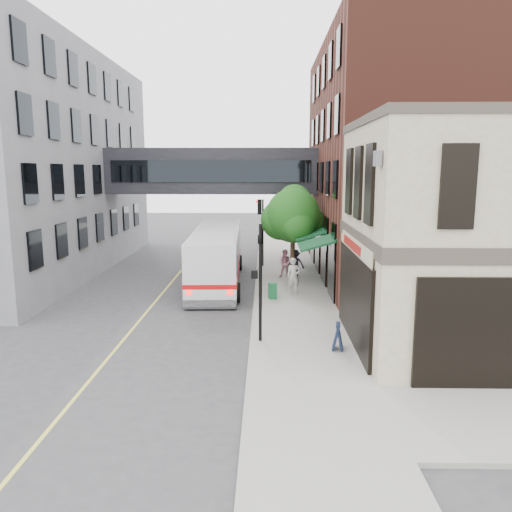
{
  "coord_description": "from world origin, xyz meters",
  "views": [
    {
      "loc": [
        0.59,
        -16.29,
        6.65
      ],
      "look_at": [
        0.2,
        3.73,
        3.14
      ],
      "focal_mm": 35.0,
      "sensor_mm": 36.0,
      "label": 1
    }
  ],
  "objects_px": {
    "pedestrian_a": "(293,276)",
    "sandwich_board": "(338,336)",
    "pedestrian_b": "(286,264)",
    "pedestrian_c": "(295,263)",
    "newspaper_box": "(273,291)",
    "bus": "(217,254)"
  },
  "relations": [
    {
      "from": "pedestrian_a",
      "to": "sandwich_board",
      "type": "relative_size",
      "value": 1.96
    },
    {
      "from": "pedestrian_b",
      "to": "newspaper_box",
      "type": "distance_m",
      "value": 5.08
    },
    {
      "from": "bus",
      "to": "sandwich_board",
      "type": "xyz_separation_m",
      "value": [
        5.49,
        -11.17,
        -1.12
      ]
    },
    {
      "from": "newspaper_box",
      "to": "pedestrian_b",
      "type": "bearing_deg",
      "value": 73.68
    },
    {
      "from": "sandwich_board",
      "to": "pedestrian_c",
      "type": "bearing_deg",
      "value": 102.89
    },
    {
      "from": "bus",
      "to": "newspaper_box",
      "type": "relative_size",
      "value": 14.43
    },
    {
      "from": "pedestrian_b",
      "to": "sandwich_board",
      "type": "bearing_deg",
      "value": -72.04
    },
    {
      "from": "bus",
      "to": "sandwich_board",
      "type": "height_order",
      "value": "bus"
    },
    {
      "from": "pedestrian_a",
      "to": "pedestrian_b",
      "type": "xyz_separation_m",
      "value": [
        -0.26,
        4.01,
        -0.1
      ]
    },
    {
      "from": "pedestrian_c",
      "to": "sandwich_board",
      "type": "relative_size",
      "value": 1.71
    },
    {
      "from": "bus",
      "to": "sandwich_board",
      "type": "bearing_deg",
      "value": -63.84
    },
    {
      "from": "pedestrian_b",
      "to": "sandwich_board",
      "type": "relative_size",
      "value": 1.76
    },
    {
      "from": "newspaper_box",
      "to": "sandwich_board",
      "type": "relative_size",
      "value": 0.83
    },
    {
      "from": "pedestrian_a",
      "to": "sandwich_board",
      "type": "bearing_deg",
      "value": -85.65
    },
    {
      "from": "pedestrian_c",
      "to": "pedestrian_a",
      "type": "bearing_deg",
      "value": -76.88
    },
    {
      "from": "bus",
      "to": "newspaper_box",
      "type": "bearing_deg",
      "value": -51.22
    },
    {
      "from": "bus",
      "to": "pedestrian_c",
      "type": "distance_m",
      "value": 4.88
    },
    {
      "from": "pedestrian_a",
      "to": "newspaper_box",
      "type": "distance_m",
      "value": 1.57
    },
    {
      "from": "pedestrian_c",
      "to": "newspaper_box",
      "type": "distance_m",
      "value": 5.41
    },
    {
      "from": "pedestrian_b",
      "to": "pedestrian_c",
      "type": "distance_m",
      "value": 0.64
    },
    {
      "from": "pedestrian_c",
      "to": "sandwich_board",
      "type": "height_order",
      "value": "pedestrian_c"
    },
    {
      "from": "sandwich_board",
      "to": "bus",
      "type": "bearing_deg",
      "value": 125.25
    }
  ]
}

